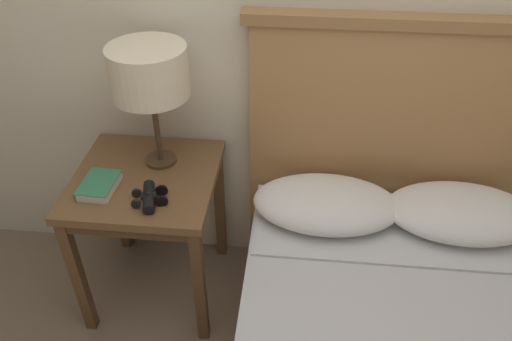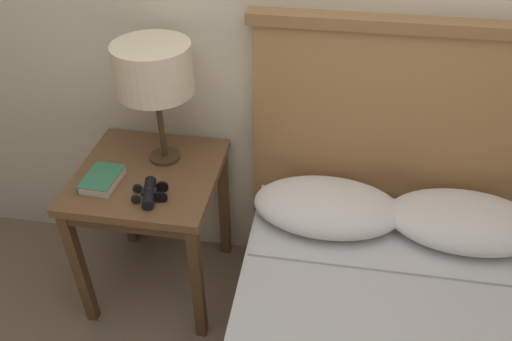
% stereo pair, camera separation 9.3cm
% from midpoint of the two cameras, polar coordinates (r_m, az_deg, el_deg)
% --- Properties ---
extents(wall_back, '(8.00, 0.06, 2.60)m').
position_cam_midpoint_polar(wall_back, '(1.97, 8.33, 18.54)').
color(wall_back, beige).
rests_on(wall_back, ground_plane).
extents(nightstand, '(0.58, 0.58, 0.67)m').
position_cam_midpoint_polar(nightstand, '(2.14, -10.83, -2.10)').
color(nightstand, brown).
rests_on(nightstand, ground_plane).
extents(table_lamp, '(0.30, 0.30, 0.51)m').
position_cam_midpoint_polar(table_lamp, '(1.96, -10.28, 11.16)').
color(table_lamp, '#4C3823').
rests_on(table_lamp, nightstand).
extents(book_on_nightstand, '(0.14, 0.18, 0.04)m').
position_cam_midpoint_polar(book_on_nightstand, '(2.06, -16.02, -1.01)').
color(book_on_nightstand, silver).
rests_on(book_on_nightstand, nightstand).
extents(binoculars_pair, '(0.15, 0.16, 0.05)m').
position_cam_midpoint_polar(binoculars_pair, '(1.94, -10.73, -2.54)').
color(binoculars_pair, black).
rests_on(binoculars_pair, nightstand).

